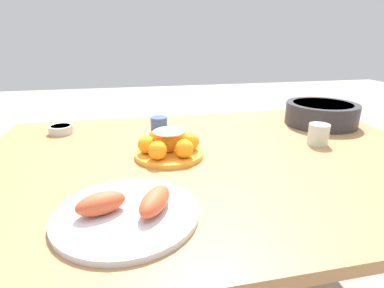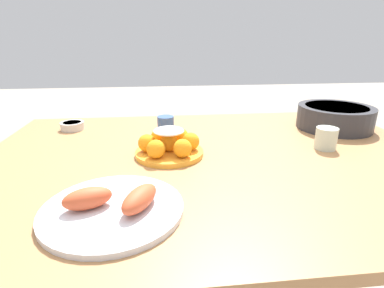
% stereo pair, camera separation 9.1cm
% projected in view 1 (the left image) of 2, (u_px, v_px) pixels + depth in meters
% --- Properties ---
extents(dining_table, '(1.54, 1.09, 0.71)m').
position_uv_depth(dining_table, '(214.00, 175.00, 1.02)').
color(dining_table, '#A87547').
rests_on(dining_table, ground_plane).
extents(cake_plate, '(0.22, 0.22, 0.09)m').
position_uv_depth(cake_plate, '(169.00, 146.00, 0.98)').
color(cake_plate, gold).
rests_on(cake_plate, dining_table).
extents(serving_bowl, '(0.31, 0.31, 0.10)m').
position_uv_depth(serving_bowl, '(321.00, 113.00, 1.32)').
color(serving_bowl, '#2D2D33').
rests_on(serving_bowl, dining_table).
extents(sauce_bowl, '(0.10, 0.10, 0.03)m').
position_uv_depth(sauce_bowl, '(61.00, 129.00, 1.21)').
color(sauce_bowl, beige).
rests_on(sauce_bowl, dining_table).
extents(seafood_platter, '(0.32, 0.32, 0.06)m').
position_uv_depth(seafood_platter, '(127.00, 210.00, 0.65)').
color(seafood_platter, silver).
rests_on(seafood_platter, dining_table).
extents(cup_near, '(0.07, 0.07, 0.08)m').
position_uv_depth(cup_near, '(318.00, 134.00, 1.08)').
color(cup_near, beige).
rests_on(cup_near, dining_table).
extents(cup_far, '(0.07, 0.07, 0.06)m').
position_uv_depth(cup_far, '(159.00, 124.00, 1.23)').
color(cup_far, '#38568E').
rests_on(cup_far, dining_table).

